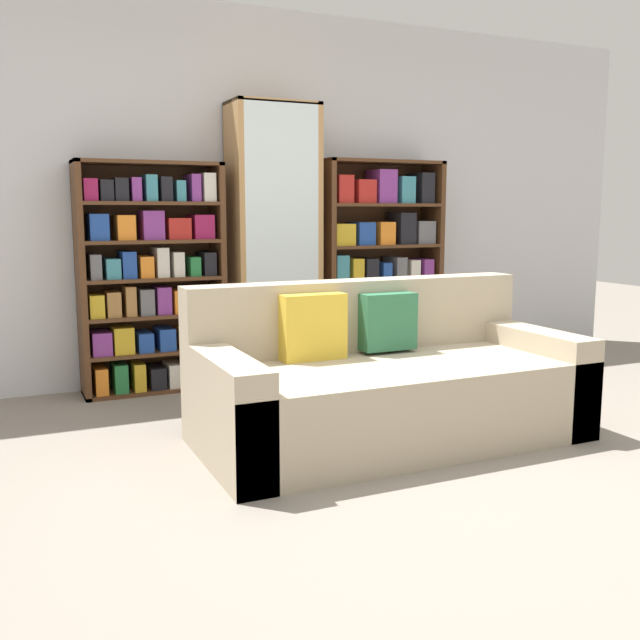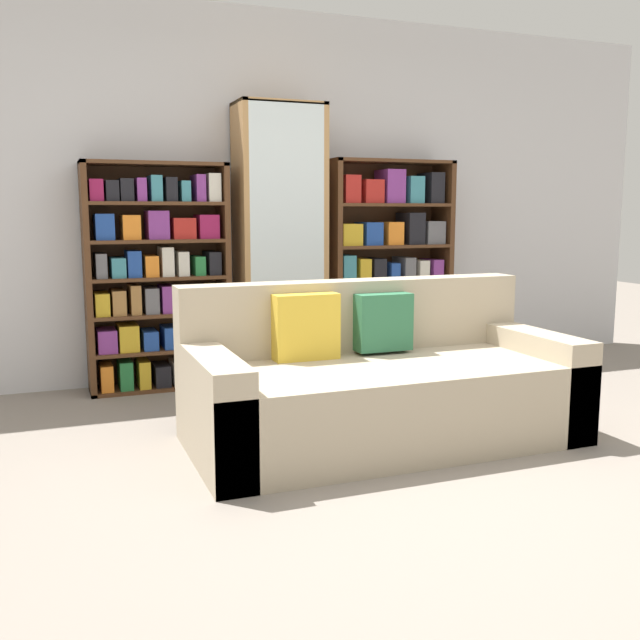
{
  "view_description": "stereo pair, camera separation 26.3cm",
  "coord_description": "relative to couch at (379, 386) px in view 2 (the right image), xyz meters",
  "views": [
    {
      "loc": [
        -1.74,
        -2.63,
        1.24
      ],
      "look_at": [
        0.11,
        1.44,
        0.56
      ],
      "focal_mm": 40.0,
      "sensor_mm": 36.0,
      "label": 1
    },
    {
      "loc": [
        -1.5,
        -2.74,
        1.24
      ],
      "look_at": [
        0.11,
        1.44,
        0.56
      ],
      "focal_mm": 40.0,
      "sensor_mm": 36.0,
      "label": 2
    }
  ],
  "objects": [
    {
      "name": "couch",
      "position": [
        0.0,
        0.0,
        0.0
      ],
      "size": [
        2.08,
        0.97,
        0.85
      ],
      "color": "tan",
      "rests_on": "ground"
    },
    {
      "name": "display_cabinet",
      "position": [
        -0.05,
        1.58,
        0.71
      ],
      "size": [
        0.63,
        0.36,
        2.01
      ],
      "color": "#AD7F4C",
      "rests_on": "ground"
    },
    {
      "name": "ground_plane",
      "position": [
        -0.17,
        -0.69,
        -0.29
      ],
      "size": [
        16.0,
        16.0,
        0.0
      ],
      "primitive_type": "plane",
      "color": "gray"
    },
    {
      "name": "wine_bottle",
      "position": [
        0.47,
        0.99,
        -0.14
      ],
      "size": [
        0.09,
        0.09,
        0.37
      ],
      "color": "#143819",
      "rests_on": "ground"
    },
    {
      "name": "bookshelf_right",
      "position": [
        0.84,
        1.59,
        0.49
      ],
      "size": [
        0.99,
        0.32,
        1.63
      ],
      "color": "#4C2D19",
      "rests_on": "ground"
    },
    {
      "name": "bookshelf_left",
      "position": [
        -0.94,
        1.59,
        0.47
      ],
      "size": [
        0.97,
        0.32,
        1.57
      ],
      "color": "#4C2D19",
      "rests_on": "ground"
    },
    {
      "name": "wall_back",
      "position": [
        -0.17,
        1.8,
        1.06
      ],
      "size": [
        6.98,
        0.06,
        2.7
      ],
      "color": "silver",
      "rests_on": "ground"
    }
  ]
}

